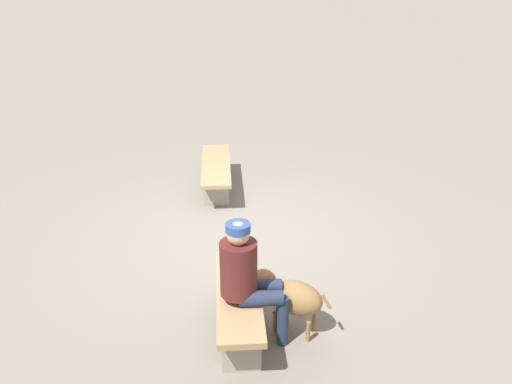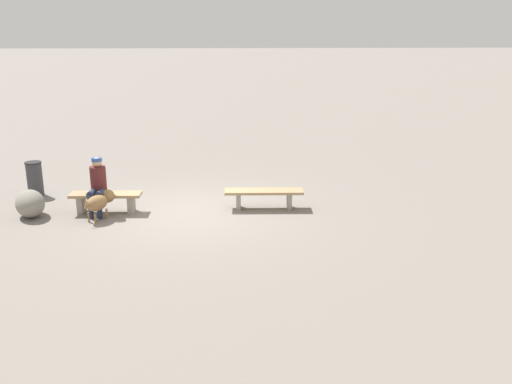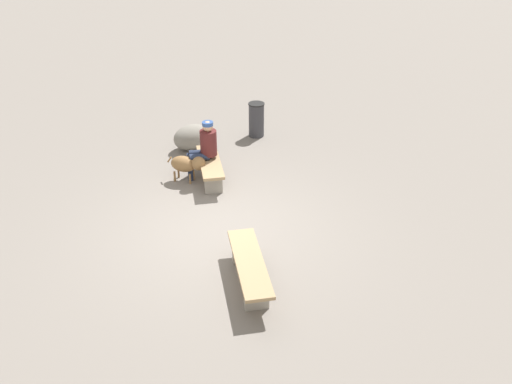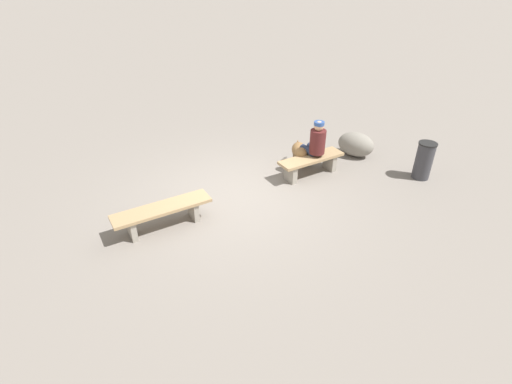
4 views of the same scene
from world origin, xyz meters
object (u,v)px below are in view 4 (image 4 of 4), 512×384
Objects in this scene: bench_left at (163,212)px; boulder at (356,144)px; seated_person at (315,143)px; dog at (299,151)px; bench_right at (311,162)px; trash_bin at (424,161)px.

boulder is at bearing 5.21° from bench_left.
seated_person reaches higher than dog.
boulder is (1.60, -0.27, -0.11)m from dog.
seated_person is (3.74, 0.19, 0.42)m from bench_left.
bench_right is at bearing 27.93° from dog.
bench_right is 0.45m from seated_person.
bench_left is at bearing -173.91° from seated_person.
bench_right is 2.52m from trash_bin.
seated_person is (0.14, 0.08, 0.43)m from bench_right.
seated_person is at bearing 141.37° from trash_bin.
bench_left is at bearing -49.71° from dog.
boulder is (1.63, 0.21, -0.02)m from bench_right.
trash_bin is (1.91, -1.53, -0.32)m from seated_person.
trash_bin is (5.65, -1.33, 0.10)m from bench_left.
seated_person reaches higher than trash_bin.
bench_left is 2.33× the size of dog.
bench_right is 1.86× the size of trash_bin.
dog is at bearing 10.90° from bench_left.
bench_right is 1.75× the size of boulder.
boulder is (1.49, 0.13, -0.45)m from seated_person.
seated_person is 1.56m from boulder.
trash_bin reaches higher than boulder.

